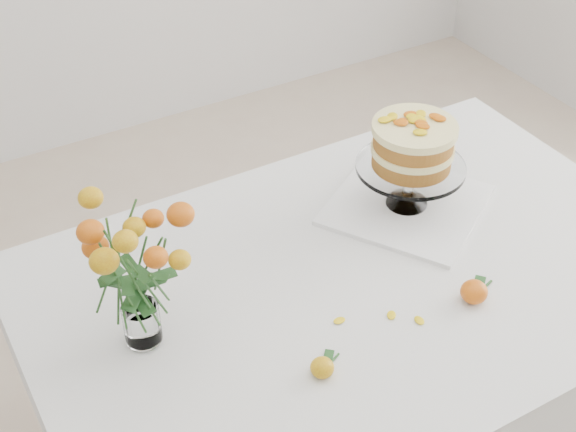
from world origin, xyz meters
The scene contains 9 objects.
table centered at (0.00, 0.00, 0.67)m, with size 1.43×0.93×0.76m.
napkin centered at (0.22, 0.14, 0.76)m, with size 0.34×0.34×0.01m, color white.
cake_stand centered at (0.22, 0.14, 0.92)m, with size 0.25×0.25×0.23m.
rose_vase centered at (-0.48, 0.05, 0.97)m, with size 0.25×0.25×0.36m.
loose_rose_near centered at (-0.22, -0.20, 0.78)m, with size 0.08×0.05×0.04m.
loose_rose_far centered at (0.15, -0.19, 0.78)m, with size 0.10×0.06×0.05m.
stray_petal_a centered at (-0.12, -0.10, 0.76)m, with size 0.03×0.02×0.00m, color yellow.
stray_petal_b centered at (-0.02, -0.14, 0.76)m, with size 0.03×0.02×0.00m, color yellow.
stray_petal_c centered at (0.02, -0.18, 0.76)m, with size 0.03×0.02×0.00m, color yellow.
Camera 1 is at (-0.78, -1.03, 1.92)m, focal length 50.00 mm.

